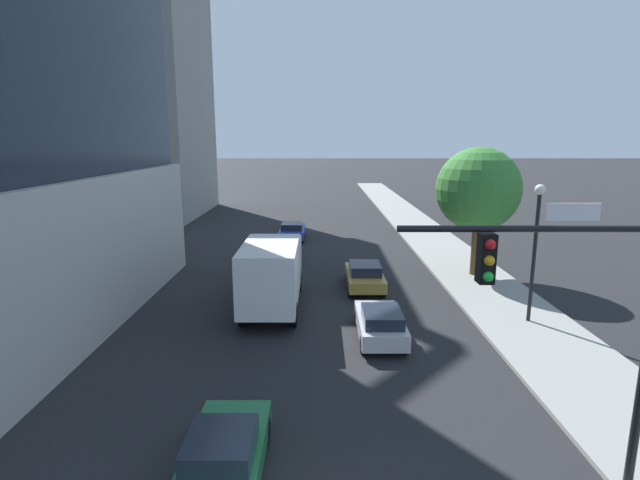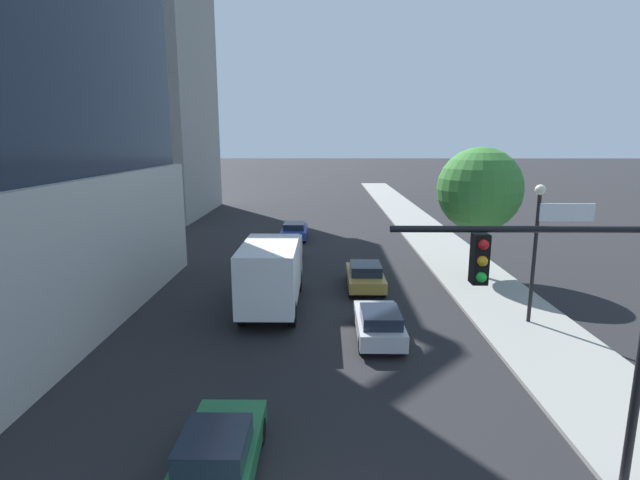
# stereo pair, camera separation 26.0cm
# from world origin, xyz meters

# --- Properties ---
(sidewalk) EXTENTS (4.33, 120.00, 0.15)m
(sidewalk) POSITION_xyz_m (8.84, 20.00, 0.07)
(sidewalk) COLOR gray
(sidewalk) RESTS_ON ground
(construction_building) EXTENTS (15.19, 22.76, 35.74)m
(construction_building) POSITION_xyz_m (-19.65, 44.58, 15.66)
(construction_building) COLOR gray
(construction_building) RESTS_ON ground
(traffic_light_pole) EXTENTS (5.59, 0.48, 6.65)m
(traffic_light_pole) POSITION_xyz_m (5.45, 2.85, 4.62)
(traffic_light_pole) COLOR black
(traffic_light_pole) RESTS_ON sidewalk
(street_lamp) EXTENTS (0.44, 0.44, 5.90)m
(street_lamp) POSITION_xyz_m (9.03, 12.93, 4.00)
(street_lamp) COLOR black
(street_lamp) RESTS_ON sidewalk
(street_tree) EXTENTS (4.72, 4.72, 7.31)m
(street_tree) POSITION_xyz_m (8.90, 20.30, 5.09)
(street_tree) COLOR brown
(street_tree) RESTS_ON sidewalk
(car_gold) EXTENTS (1.89, 4.29, 1.39)m
(car_gold) POSITION_xyz_m (2.40, 18.07, 0.70)
(car_gold) COLOR #AD8938
(car_gold) RESTS_ON ground
(car_green) EXTENTS (1.78, 4.00, 1.42)m
(car_green) POSITION_xyz_m (-2.22, 3.05, 0.70)
(car_green) COLOR #1E6638
(car_green) RESTS_ON ground
(car_blue) EXTENTS (1.93, 4.52, 1.36)m
(car_blue) POSITION_xyz_m (-2.22, 31.15, 0.68)
(car_blue) COLOR #233D9E
(car_blue) RESTS_ON ground
(car_silver) EXTENTS (1.76, 4.04, 1.39)m
(car_silver) POSITION_xyz_m (2.40, 11.22, 0.70)
(car_silver) COLOR #B7B7BC
(car_silver) RESTS_ON ground
(car_white) EXTENTS (1.81, 4.74, 1.45)m
(car_white) POSITION_xyz_m (-2.22, 23.00, 0.70)
(car_white) COLOR silver
(car_white) RESTS_ON ground
(box_truck) EXTENTS (2.45, 7.21, 3.29)m
(box_truck) POSITION_xyz_m (-2.22, 14.87, 1.87)
(box_truck) COLOR silver
(box_truck) RESTS_ON ground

